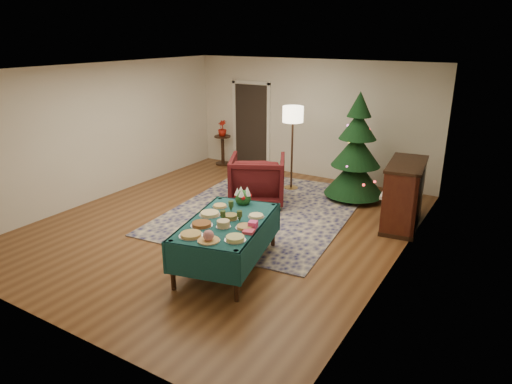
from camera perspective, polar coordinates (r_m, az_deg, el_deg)
The scene contains 26 objects.
room_shell at distance 7.78m, azimuth -4.12°, elevation 5.16°, with size 7.00×7.00×7.00m.
doorway at distance 11.53m, azimuth -0.60°, elevation 8.57°, with size 1.08×0.04×2.16m.
rug at distance 8.81m, azimuth 0.97°, elevation -2.23°, with size 3.20×4.20×0.02m, color #121244.
buffet_table at distance 6.55m, azimuth -3.63°, elevation -4.77°, with size 1.46×2.04×0.72m.
platter_0 at distance 6.07m, azimuth -8.13°, elevation -5.31°, with size 0.32×0.32×0.04m.
platter_1 at distance 5.88m, azimuth -5.95°, elevation -5.60°, with size 0.29×0.29×0.15m.
platter_2 at distance 5.89m, azimuth -2.62°, elevation -5.83°, with size 0.28×0.28×0.06m.
platter_3 at distance 6.36m, azimuth -6.81°, elevation -4.03°, with size 0.31×0.31×0.05m.
platter_4 at distance 6.28m, azimuth -4.11°, elevation -4.01°, with size 0.21×0.21×0.10m.
platter_5 at distance 6.24m, azimuth -1.38°, elevation -4.40°, with size 0.27×0.27×0.04m.
platter_6 at distance 6.71m, azimuth -5.79°, elevation -2.73°, with size 0.31×0.31×0.05m.
platter_7 at distance 6.55m, azimuth -3.21°, elevation -3.13°, with size 0.23×0.23×0.07m.
platter_8 at distance 6.61m, azimuth 0.01°, elevation -3.02°, with size 0.24×0.24×0.04m.
platter_9 at distance 7.00m, azimuth -4.54°, elevation -1.77°, with size 0.23×0.23×0.04m.
goblet_0 at distance 6.79m, azimuth -3.14°, elevation -1.76°, with size 0.08×0.08×0.17m.
goblet_1 at distance 6.42m, azimuth -2.07°, elevation -3.03°, with size 0.08×0.08×0.17m.
goblet_2 at distance 6.44m, azimuth -4.16°, elevation -3.00°, with size 0.08×0.08×0.17m.
napkin_stack at distance 6.11m, azimuth -0.92°, elevation -4.95°, with size 0.14×0.14×0.04m, color #E8405F.
gift_box at distance 6.24m, azimuth -0.38°, elevation -4.11°, with size 0.11×0.11×0.10m, color #F94593.
centerpiece at distance 7.08m, azimuth -1.64°, elevation -0.54°, with size 0.26×0.26×0.30m.
armchair at distance 9.01m, azimuth 0.18°, elevation 1.84°, with size 1.05×0.98×1.08m, color #410E10.
floor_lamp at distance 9.68m, azimuth 4.63°, elevation 9.03°, with size 0.44×0.44×1.80m.
side_table at distance 11.84m, azimuth -4.18°, elevation 5.18°, with size 0.42×0.42×0.75m.
potted_plant at distance 11.73m, azimuth -4.24°, elevation 7.54°, with size 0.22×0.40×0.22m, color #A7180B.
christmas_tree at distance 9.36m, azimuth 12.42°, elevation 4.87°, with size 1.23×1.23×2.19m.
piano at distance 8.36m, azimuth 17.98°, elevation -0.38°, with size 0.77×1.39×1.15m.
Camera 1 is at (4.38, -6.14, 3.24)m, focal length 32.00 mm.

